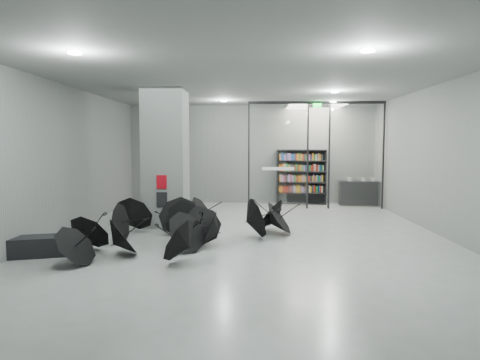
{
  "coord_description": "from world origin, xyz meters",
  "views": [
    {
      "loc": [
        0.09,
        -10.29,
        2.38
      ],
      "look_at": [
        -0.3,
        1.5,
        1.4
      ],
      "focal_mm": 31.48,
      "sensor_mm": 36.0,
      "label": 1
    }
  ],
  "objects_px": {
    "column": "(166,158)",
    "shop_counter": "(360,193)",
    "bookshelf": "(302,177)",
    "umbrella_cluster": "(185,229)",
    "bench": "(41,246)"
  },
  "relations": [
    {
      "from": "bookshelf",
      "to": "umbrella_cluster",
      "type": "distance_m",
      "value": 7.84
    },
    {
      "from": "bench",
      "to": "shop_counter",
      "type": "bearing_deg",
      "value": 26.47
    },
    {
      "from": "bench",
      "to": "column",
      "type": "bearing_deg",
      "value": 44.83
    },
    {
      "from": "bookshelf",
      "to": "shop_counter",
      "type": "height_order",
      "value": "bookshelf"
    },
    {
      "from": "bookshelf",
      "to": "shop_counter",
      "type": "relative_size",
      "value": 1.37
    },
    {
      "from": "column",
      "to": "bookshelf",
      "type": "relative_size",
      "value": 1.82
    },
    {
      "from": "column",
      "to": "bookshelf",
      "type": "xyz_separation_m",
      "value": [
        4.52,
        4.75,
        -0.9
      ]
    },
    {
      "from": "bench",
      "to": "bookshelf",
      "type": "relative_size",
      "value": 0.6
    },
    {
      "from": "column",
      "to": "shop_counter",
      "type": "height_order",
      "value": "column"
    },
    {
      "from": "bookshelf",
      "to": "shop_counter",
      "type": "xyz_separation_m",
      "value": [
        2.28,
        -0.32,
        -0.62
      ]
    },
    {
      "from": "shop_counter",
      "to": "umbrella_cluster",
      "type": "bearing_deg",
      "value": -125.75
    },
    {
      "from": "umbrella_cluster",
      "to": "shop_counter",
      "type": "bearing_deg",
      "value": 48.14
    },
    {
      "from": "bench",
      "to": "umbrella_cluster",
      "type": "bearing_deg",
      "value": 9.76
    },
    {
      "from": "bookshelf",
      "to": "bench",
      "type": "bearing_deg",
      "value": -119.39
    },
    {
      "from": "bench",
      "to": "bookshelf",
      "type": "bearing_deg",
      "value": 36.12
    }
  ]
}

